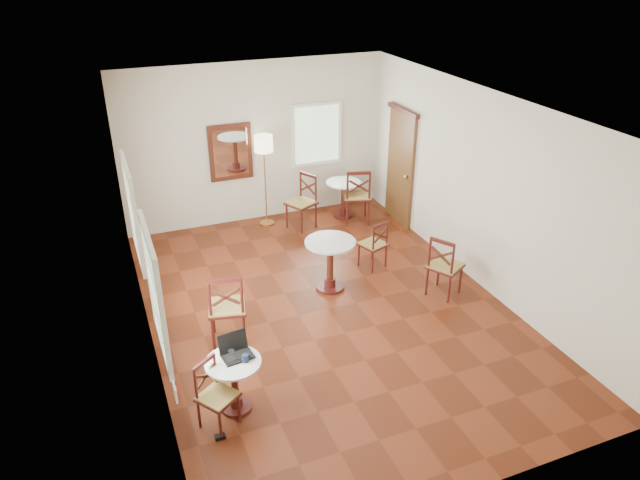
# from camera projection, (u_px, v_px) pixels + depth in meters

# --- Properties ---
(ground) EXTENTS (7.00, 7.00, 0.00)m
(ground) POSITION_uv_depth(u_px,v_px,m) (328.00, 309.00, 8.65)
(ground) COLOR #5E2310
(ground) RESTS_ON ground
(room_shell) EXTENTS (5.02, 7.02, 3.01)m
(room_shell) POSITION_uv_depth(u_px,v_px,m) (317.00, 184.00, 8.00)
(room_shell) COLOR beige
(room_shell) RESTS_ON ground
(cafe_table_near) EXTENTS (0.63, 0.63, 0.67)m
(cafe_table_near) POSITION_uv_depth(u_px,v_px,m) (234.00, 379.00, 6.63)
(cafe_table_near) COLOR #491612
(cafe_table_near) RESTS_ON ground
(cafe_table_mid) EXTENTS (0.77, 0.77, 0.82)m
(cafe_table_mid) POSITION_uv_depth(u_px,v_px,m) (330.00, 259.00, 8.95)
(cafe_table_mid) COLOR #491612
(cafe_table_mid) RESTS_ON ground
(cafe_table_back) EXTENTS (0.67, 0.67, 0.71)m
(cafe_table_back) POSITION_uv_depth(u_px,v_px,m) (343.00, 195.00, 11.40)
(cafe_table_back) COLOR #491612
(cafe_table_back) RESTS_ON ground
(chair_near_a) EXTENTS (0.59, 0.59, 1.08)m
(chair_near_a) POSITION_uv_depth(u_px,v_px,m) (227.00, 307.00, 7.73)
(chair_near_a) COLOR #491612
(chair_near_a) RESTS_ON ground
(chair_near_b) EXTENTS (0.53, 0.53, 0.82)m
(chair_near_b) POSITION_uv_depth(u_px,v_px,m) (216.00, 395.00, 6.41)
(chair_near_b) COLOR #491612
(chair_near_b) RESTS_ON ground
(chair_mid_a) EXTENTS (0.49, 0.49, 0.84)m
(chair_mid_a) POSITION_uv_depth(u_px,v_px,m) (374.00, 244.00, 9.60)
(chair_mid_a) COLOR #491612
(chair_mid_a) RESTS_ON ground
(chair_mid_b) EXTENTS (0.62, 0.62, 0.99)m
(chair_mid_b) POSITION_uv_depth(u_px,v_px,m) (445.00, 266.00, 8.80)
(chair_mid_b) COLOR #491612
(chair_mid_b) RESTS_ON ground
(chair_back_a) EXTENTS (0.63, 0.63, 1.09)m
(chair_back_a) POSITION_uv_depth(u_px,v_px,m) (357.00, 196.00, 11.10)
(chair_back_a) COLOR #491612
(chair_back_a) RESTS_ON ground
(chair_back_b) EXTENTS (0.63, 0.63, 1.03)m
(chair_back_b) POSITION_uv_depth(u_px,v_px,m) (302.00, 202.00, 10.92)
(chair_back_b) COLOR #491612
(chair_back_b) RESTS_ON ground
(floor_lamp) EXTENTS (0.34, 0.34, 1.74)m
(floor_lamp) POSITION_uv_depth(u_px,v_px,m) (264.00, 150.00, 10.60)
(floor_lamp) COLOR #BF8C3F
(floor_lamp) RESTS_ON ground
(laptop) EXTENTS (0.37, 0.33, 0.24)m
(laptop) POSITION_uv_depth(u_px,v_px,m) (235.00, 350.00, 6.61)
(laptop) COLOR black
(laptop) RESTS_ON cafe_table_near
(mouse) EXTENTS (0.11, 0.08, 0.04)m
(mouse) POSITION_uv_depth(u_px,v_px,m) (245.00, 358.00, 6.54)
(mouse) COLOR black
(mouse) RESTS_ON cafe_table_near
(navy_mug) EXTENTS (0.11, 0.08, 0.09)m
(navy_mug) POSITION_uv_depth(u_px,v_px,m) (246.00, 358.00, 6.50)
(navy_mug) COLOR #111B38
(navy_mug) RESTS_ON cafe_table_near
(water_glass) EXTENTS (0.07, 0.07, 0.11)m
(water_glass) POSITION_uv_depth(u_px,v_px,m) (232.00, 355.00, 6.54)
(water_glass) COLOR white
(water_glass) RESTS_ON cafe_table_near
(power_adapter) EXTENTS (0.11, 0.07, 0.05)m
(power_adapter) POSITION_uv_depth(u_px,v_px,m) (220.00, 437.00, 6.39)
(power_adapter) COLOR black
(power_adapter) RESTS_ON ground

